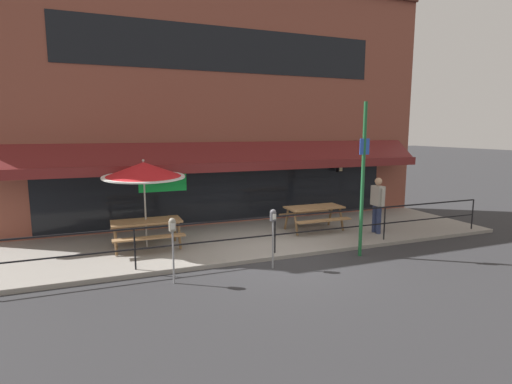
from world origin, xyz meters
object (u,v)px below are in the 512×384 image
object	(u,v)px
picnic_table_left	(147,226)
pedestrian_walking	(377,202)
patio_umbrella_left	(144,170)
street_sign_pole	(363,179)
parking_meter_near	(172,231)
picnic_table_centre	(314,211)
parking_meter_far	(273,221)

from	to	relation	value
picnic_table_left	pedestrian_walking	bearing A→B (deg)	-7.44
patio_umbrella_left	street_sign_pole	world-z (taller)	street_sign_pole
patio_umbrella_left	parking_meter_near	world-z (taller)	patio_umbrella_left
picnic_table_centre	patio_umbrella_left	world-z (taller)	patio_umbrella_left
pedestrian_walking	street_sign_pole	distance (m)	2.41
patio_umbrella_left	parking_meter_near	bearing A→B (deg)	-84.24
picnic_table_left	patio_umbrella_left	bearing A→B (deg)	90.00
patio_umbrella_left	picnic_table_left	bearing A→B (deg)	-90.00
patio_umbrella_left	pedestrian_walking	distance (m)	6.92
picnic_table_left	street_sign_pole	size ratio (longest dim) A/B	0.46
parking_meter_near	street_sign_pole	bearing A→B (deg)	1.61
picnic_table_centre	pedestrian_walking	distance (m)	1.94
picnic_table_centre	parking_meter_far	xyz separation A→B (m)	(-2.52, -2.49, 0.44)
picnic_table_centre	patio_umbrella_left	distance (m)	5.32
pedestrian_walking	parking_meter_near	world-z (taller)	pedestrian_walking
parking_meter_near	picnic_table_left	bearing A→B (deg)	96.13
picnic_table_centre	patio_umbrella_left	size ratio (longest dim) A/B	0.76
picnic_table_centre	parking_meter_near	world-z (taller)	parking_meter_near
picnic_table_left	parking_meter_far	distance (m)	3.56
parking_meter_far	street_sign_pole	world-z (taller)	street_sign_pole
parking_meter_near	pedestrian_walking	bearing A→B (deg)	13.88
parking_meter_near	patio_umbrella_left	bearing A→B (deg)	95.76
patio_umbrella_left	street_sign_pole	xyz separation A→B (m)	(5.09, -2.51, -0.16)
patio_umbrella_left	parking_meter_far	world-z (taller)	patio_umbrella_left
patio_umbrella_left	parking_meter_far	bearing A→B (deg)	-44.55
pedestrian_walking	street_sign_pole	world-z (taller)	street_sign_pole
picnic_table_centre	parking_meter_near	bearing A→B (deg)	-152.03
street_sign_pole	picnic_table_left	bearing A→B (deg)	155.24
picnic_table_centre	parking_meter_near	size ratio (longest dim) A/B	1.27
picnic_table_left	picnic_table_centre	distance (m)	5.12
picnic_table_left	parking_meter_far	bearing A→B (deg)	-42.67
parking_meter_near	street_sign_pole	distance (m)	4.90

